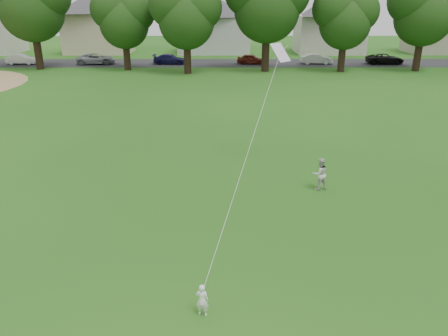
{
  "coord_description": "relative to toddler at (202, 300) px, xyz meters",
  "views": [
    {
      "loc": [
        1.08,
        -11.21,
        7.53
      ],
      "look_at": [
        1.14,
        2.0,
        2.3
      ],
      "focal_mm": 35.0,
      "sensor_mm": 36.0,
      "label": 1
    }
  ],
  "objects": [
    {
      "name": "toddler",
      "position": [
        0.0,
        0.0,
        0.0
      ],
      "size": [
        0.37,
        0.29,
        0.91
      ],
      "primitive_type": "imported",
      "rotation": [
        0.0,
        0.0,
        2.9
      ],
      "color": "white",
      "rests_on": "ground"
    },
    {
      "name": "parked_cars",
      "position": [
        -4.08,
        43.3,
        0.15
      ],
      "size": [
        53.7,
        2.54,
        1.22
      ],
      "color": "black",
      "rests_on": "ground"
    },
    {
      "name": "ground",
      "position": [
        -0.57,
        2.3,
        -0.46
      ],
      "size": [
        160.0,
        160.0,
        0.0
      ],
      "primitive_type": "plane",
      "color": "#1B4F12",
      "rests_on": "ground"
    },
    {
      "name": "older_boy",
      "position": [
        4.54,
        7.69,
        0.24
      ],
      "size": [
        0.8,
        0.71,
        1.38
      ],
      "primitive_type": "imported",
      "rotation": [
        0.0,
        0.0,
        3.47
      ],
      "color": "silver",
      "rests_on": "ground"
    },
    {
      "name": "street",
      "position": [
        -0.57,
        44.3,
        -0.45
      ],
      "size": [
        90.0,
        7.0,
        0.01
      ],
      "primitive_type": "cube",
      "color": "#2D2D30",
      "rests_on": "ground"
    },
    {
      "name": "tree_row",
      "position": [
        -0.78,
        38.18,
        5.97
      ],
      "size": [
        80.66,
        9.25,
        11.07
      ],
      "color": "black",
      "rests_on": "ground"
    },
    {
      "name": "house_row",
      "position": [
        -0.68,
        54.3,
        4.58
      ],
      "size": [
        77.47,
        14.13,
        9.99
      ],
      "color": "beige",
      "rests_on": "ground"
    },
    {
      "name": "kite",
      "position": [
        1.54,
        5.36,
        2.48
      ],
      "size": [
        2.1,
        5.92,
        12.04
      ],
      "color": "white",
      "rests_on": "ground"
    }
  ]
}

